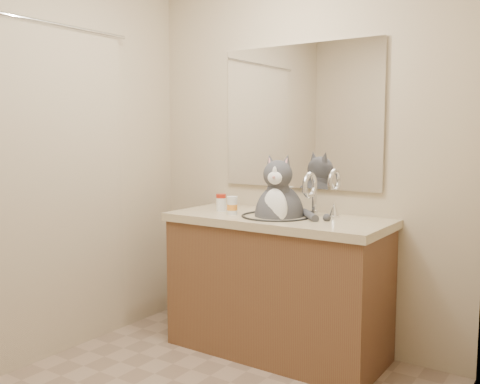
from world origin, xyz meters
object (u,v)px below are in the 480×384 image
at_px(pill_bottle_redcap, 221,202).
at_px(grey_canister, 234,209).
at_px(cat, 279,211).
at_px(pill_bottle_orange, 232,206).

bearing_deg(pill_bottle_redcap, grey_canister, -25.01).
height_order(cat, pill_bottle_orange, cat).
height_order(pill_bottle_orange, grey_canister, pill_bottle_orange).
xyz_separation_m(cat, grey_canister, (-0.27, -0.09, 0.00)).
bearing_deg(pill_bottle_orange, pill_bottle_redcap, 151.08).
height_order(cat, pill_bottle_redcap, cat).
distance_m(cat, pill_bottle_orange, 0.29).
relative_size(pill_bottle_redcap, pill_bottle_orange, 0.98).
height_order(pill_bottle_redcap, grey_canister, pill_bottle_redcap).
relative_size(cat, pill_bottle_redcap, 5.33).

